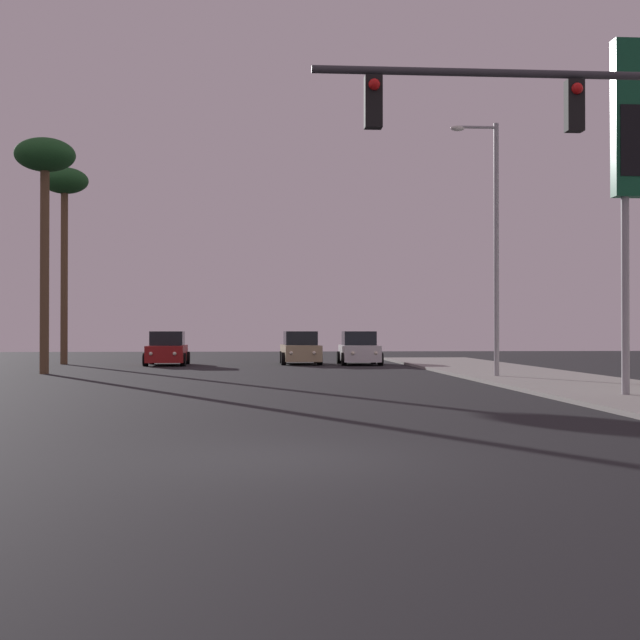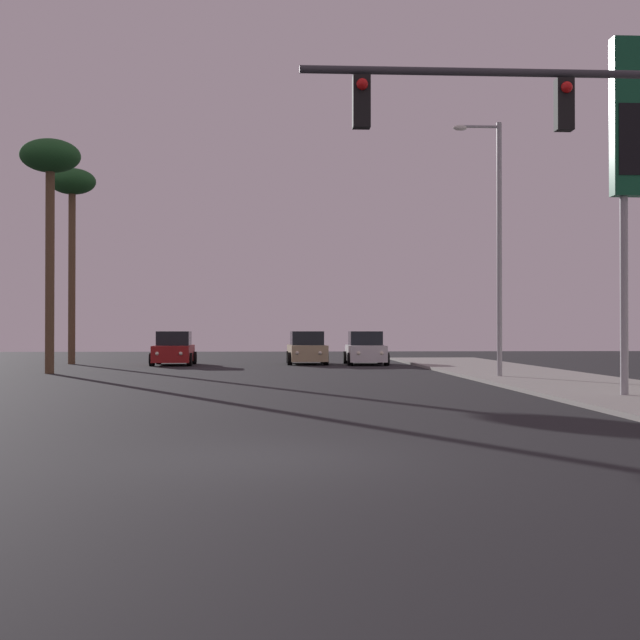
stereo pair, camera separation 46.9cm
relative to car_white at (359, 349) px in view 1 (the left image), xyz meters
name	(u,v)px [view 1 (the left image)]	position (x,y,z in m)	size (l,w,h in m)	color
ground_plane	(290,458)	(-4.77, -32.63, -0.76)	(120.00, 120.00, 0.00)	black
car_white	(359,349)	(0.00, 0.00, 0.00)	(2.04, 4.33, 1.68)	silver
car_tan	(300,349)	(-2.94, 0.70, 0.00)	(2.04, 4.34, 1.68)	tan
car_red	(167,350)	(-9.61, -0.11, 0.00)	(2.04, 4.33, 1.68)	maroon
traffic_light_mast	(599,160)	(0.76, -29.62, 3.96)	(7.19, 0.36, 6.50)	#38383D
street_lamp	(493,235)	(3.19, -13.68, 4.36)	(1.74, 0.24, 9.00)	#99999E
palm_tree_mid	(45,169)	(-13.63, -8.63, 7.42)	(2.40, 2.40, 9.41)	brown
palm_tree_far	(64,193)	(-14.97, 1.37, 7.97)	(2.40, 2.40, 10.04)	brown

